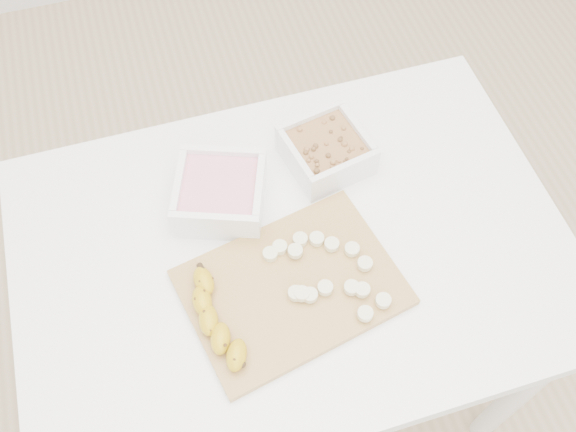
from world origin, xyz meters
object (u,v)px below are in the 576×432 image
object	(u,v)px
bowl_granola	(326,150)
cutting_board	(292,287)
table	(292,270)
bowl_yogurt	(220,193)
banana	(217,321)

from	to	relation	value
bowl_granola	cutting_board	size ratio (longest dim) A/B	0.48
table	bowl_yogurt	xyz separation A→B (m)	(-0.10, 0.13, 0.13)
bowl_granola	banana	xyz separation A→B (m)	(-0.28, -0.28, -0.00)
table	banana	world-z (taller)	banana
table	bowl_granola	distance (m)	0.24
table	banana	size ratio (longest dim) A/B	5.28
bowl_yogurt	banana	distance (m)	0.25
bowl_granola	cutting_board	world-z (taller)	bowl_granola
bowl_granola	cutting_board	xyz separation A→B (m)	(-0.14, -0.25, -0.03)
banana	bowl_granola	bearing A→B (deg)	47.73
bowl_granola	bowl_yogurt	bearing A→B (deg)	-170.08
cutting_board	banana	bearing A→B (deg)	-166.84
cutting_board	bowl_granola	bearing A→B (deg)	59.51
table	banana	distance (m)	0.24
table	bowl_granola	xyz separation A→B (m)	(0.12, 0.17, 0.13)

